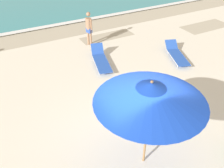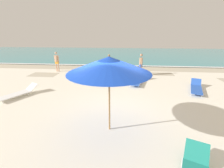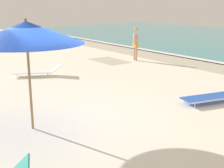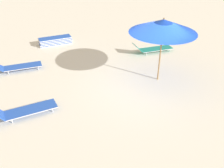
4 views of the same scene
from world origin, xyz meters
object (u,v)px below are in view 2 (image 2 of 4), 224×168
sun_lounger_under_umbrella (137,80)px  sun_lounger_near_water_left (196,88)px  sun_lounger_near_water_right (18,93)px  beachgoer_wading_adult (57,60)px  beachgoer_shoreline_child (141,63)px  beach_umbrella (109,65)px

sun_lounger_under_umbrella → sun_lounger_near_water_left: sun_lounger_under_umbrella is taller
sun_lounger_near_water_right → beachgoer_wading_adult: size_ratio=1.21×
sun_lounger_near_water_right → beachgoer_shoreline_child: beachgoer_shoreline_child is taller
sun_lounger_under_umbrella → beach_umbrella: bearing=-89.7°
sun_lounger_near_water_left → sun_lounger_near_water_right: bearing=-149.3°
sun_lounger_near_water_right → beachgoer_shoreline_child: size_ratio=1.21×
beach_umbrella → sun_lounger_near_water_right: (-5.32, 2.47, -2.16)m
beach_umbrella → sun_lounger_near_water_right: bearing=155.1°
sun_lounger_near_water_left → sun_lounger_near_water_right: 10.26m
sun_lounger_near_water_right → sun_lounger_under_umbrella: bearing=52.0°
sun_lounger_under_umbrella → sun_lounger_near_water_left: (3.44, -1.20, -0.01)m
sun_lounger_under_umbrella → beachgoer_shoreline_child: 2.28m
sun_lounger_under_umbrella → beachgoer_shoreline_child: (0.38, 2.11, 0.78)m
beach_umbrella → beachgoer_shoreline_child: bearing=77.1°
sun_lounger_near_water_right → beachgoer_shoreline_child: (7.06, 5.09, 0.79)m
sun_lounger_near_water_left → beachgoer_shoreline_child: beachgoer_shoreline_child is taller
sun_lounger_near_water_right → beachgoer_wading_adult: (-0.31, 5.72, 0.79)m
beach_umbrella → beachgoer_wading_adult: (-5.63, 8.20, -1.37)m
beach_umbrella → beachgoer_wading_adult: 10.04m
beachgoer_wading_adult → beachgoer_shoreline_child: size_ratio=1.00×
sun_lounger_under_umbrella → sun_lounger_near_water_right: size_ratio=1.03×
sun_lounger_near_water_left → beachgoer_wading_adult: 11.17m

